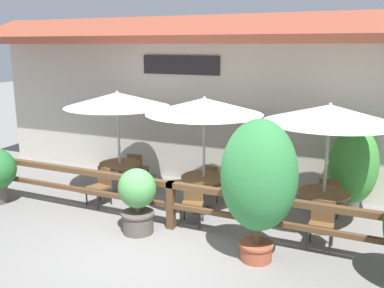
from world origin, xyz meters
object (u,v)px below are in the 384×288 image
(chair_middle_wallside, at_px, (214,181))
(dining_table_far, at_px, (323,200))
(chair_near_wallside, at_px, (137,167))
(dining_table_middle, at_px, (204,183))
(chair_far_wallside, at_px, (329,195))
(chair_far_streetside, at_px, (321,223))
(patio_umbrella_near, at_px, (117,100))
(chair_near_streetside, at_px, (101,185))
(chair_middle_streetside, at_px, (192,201))
(potted_plant_entrance_palm, at_px, (353,166))
(potted_plant_broad_leaf, at_px, (137,198))
(patio_umbrella_far, at_px, (330,114))
(dining_table_near, at_px, (120,169))
(potted_plant_tall_tropical, at_px, (259,179))
(patio_umbrella_middle, at_px, (204,106))

(chair_middle_wallside, bearing_deg, dining_table_far, 179.56)
(chair_near_wallside, distance_m, dining_table_middle, 2.41)
(dining_table_far, height_order, chair_far_wallside, chair_far_wallside)
(chair_near_wallside, height_order, chair_far_streetside, same)
(patio_umbrella_near, distance_m, chair_near_streetside, 1.96)
(chair_middle_streetside, xyz_separation_m, chair_far_streetside, (2.49, -0.01, 0.00))
(potted_plant_entrance_palm, bearing_deg, dining_table_far, -106.85)
(patio_umbrella_near, relative_size, dining_table_far, 2.56)
(chair_near_streetside, bearing_deg, chair_far_wallside, 29.57)
(dining_table_far, relative_size, chair_far_wallside, 1.16)
(chair_far_streetside, bearing_deg, chair_near_streetside, 178.22)
(chair_near_wallside, bearing_deg, patio_umbrella_near, 83.80)
(chair_near_wallside, relative_size, chair_middle_wallside, 1.00)
(potted_plant_entrance_palm, bearing_deg, chair_middle_wallside, -166.91)
(dining_table_far, bearing_deg, chair_far_streetside, -84.11)
(chair_middle_streetside, bearing_deg, patio_umbrella_near, 144.67)
(dining_table_middle, xyz_separation_m, chair_far_streetside, (2.54, -0.72, -0.16))
(chair_far_streetside, xyz_separation_m, potted_plant_broad_leaf, (-3.26, -0.80, 0.22))
(chair_middle_streetside, height_order, chair_far_streetside, same)
(dining_table_middle, height_order, patio_umbrella_far, patio_umbrella_far)
(dining_table_near, height_order, chair_middle_wallside, chair_middle_wallside)
(dining_table_near, bearing_deg, chair_near_wallside, 90.05)
(dining_table_middle, xyz_separation_m, potted_plant_tall_tropical, (1.64, -1.63, 0.80))
(patio_umbrella_near, height_order, dining_table_near, patio_umbrella_near)
(dining_table_far, height_order, potted_plant_entrance_palm, potted_plant_entrance_palm)
(chair_far_streetside, height_order, potted_plant_entrance_palm, potted_plant_entrance_palm)
(patio_umbrella_near, height_order, chair_middle_wallside, patio_umbrella_near)
(dining_table_near, distance_m, potted_plant_entrance_palm, 5.26)
(patio_umbrella_middle, height_order, dining_table_middle, patio_umbrella_middle)
(potted_plant_entrance_palm, bearing_deg, potted_plant_tall_tropical, -112.24)
(potted_plant_tall_tropical, bearing_deg, chair_far_streetside, 45.13)
(patio_umbrella_near, xyz_separation_m, chair_far_streetside, (4.77, -0.87, -1.81))
(patio_umbrella_near, xyz_separation_m, patio_umbrella_middle, (2.22, -0.15, 0.00))
(dining_table_near, height_order, potted_plant_broad_leaf, potted_plant_broad_leaf)
(dining_table_middle, distance_m, potted_plant_entrance_palm, 3.21)
(chair_middle_wallside, height_order, potted_plant_tall_tropical, potted_plant_tall_tropical)
(dining_table_far, relative_size, chair_far_streetside, 1.16)
(dining_table_middle, relative_size, patio_umbrella_far, 0.39)
(dining_table_near, bearing_deg, dining_table_middle, -3.88)
(patio_umbrella_near, bearing_deg, chair_near_wallside, 90.05)
(dining_table_near, bearing_deg, chair_far_streetside, -10.37)
(chair_middle_streetside, distance_m, chair_far_streetside, 2.49)
(chair_near_wallside, height_order, chair_middle_wallside, same)
(patio_umbrella_far, distance_m, potted_plant_entrance_palm, 1.92)
(dining_table_middle, relative_size, dining_table_far, 1.00)
(patio_umbrella_middle, height_order, chair_middle_wallside, patio_umbrella_middle)
(potted_plant_tall_tropical, bearing_deg, patio_umbrella_near, 155.23)
(chair_middle_streetside, distance_m, chair_middle_wallside, 1.42)
(patio_umbrella_near, distance_m, patio_umbrella_middle, 2.23)
(dining_table_middle, bearing_deg, chair_near_wallside, 157.85)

